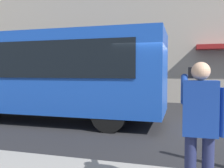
{
  "coord_description": "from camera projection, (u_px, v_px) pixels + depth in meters",
  "views": [
    {
      "loc": [
        -0.56,
        7.59,
        1.74
      ],
      "look_at": [
        1.7,
        -0.42,
        1.31
      ],
      "focal_mm": 39.33,
      "sensor_mm": 36.0,
      "label": 1
    }
  ],
  "objects": [
    {
      "name": "ground_plane",
      "position": [
        161.0,
        128.0,
        7.53
      ],
      "size": [
        60.0,
        60.0,
        0.0
      ],
      "primitive_type": "plane",
      "color": "#232326"
    },
    {
      "name": "red_bus",
      "position": [
        37.0,
        73.0,
        8.78
      ],
      "size": [
        9.05,
        2.54,
        3.08
      ],
      "color": "#1947AD",
      "rests_on": "ground_plane"
    },
    {
      "name": "pedestrian_photographer",
      "position": [
        200.0,
        121.0,
        2.93
      ],
      "size": [
        0.53,
        0.52,
        1.7
      ],
      "color": "#1E2347",
      "rests_on": "sidewalk_curb"
    }
  ]
}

